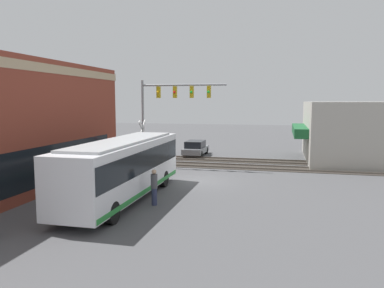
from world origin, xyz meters
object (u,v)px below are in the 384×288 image
at_px(city_bus, 124,167).
at_px(pedestrian_near_bus, 154,187).
at_px(crossing_signal, 142,139).
at_px(parked_car_grey, 196,148).

distance_m(city_bus, pedestrian_near_bus, 2.16).
xyz_separation_m(crossing_signal, pedestrian_near_bus, (-9.76, -4.38, -1.35)).
height_order(crossing_signal, parked_car_grey, crossing_signal).
bearing_deg(parked_car_grey, pedestrian_near_bus, -173.83).
xyz_separation_m(city_bus, crossing_signal, (9.18, 2.47, 0.50)).
height_order(parked_car_grey, pedestrian_near_bus, pedestrian_near_bus).
height_order(crossing_signal, pedestrian_near_bus, crossing_signal).
relative_size(city_bus, crossing_signal, 2.96).
bearing_deg(crossing_signal, city_bus, -164.95).
bearing_deg(parked_car_grey, crossing_signal, 162.54).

